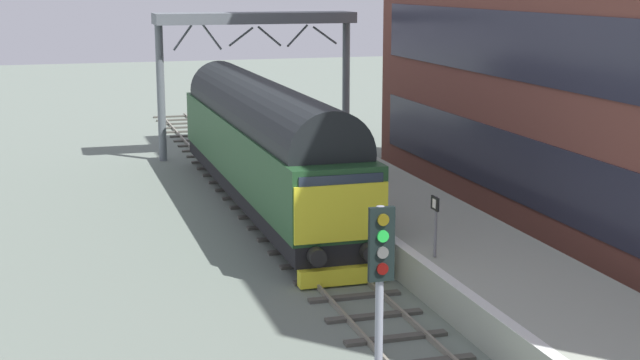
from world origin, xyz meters
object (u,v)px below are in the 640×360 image
Objects in this scene: waiting_passenger at (365,151)px; platform_number_sign at (435,217)px; diesel_locomotive at (263,140)px; signal_post_near at (380,297)px.

platform_number_sign is at bearing 177.89° from waiting_passenger.
diesel_locomotive is 18.54m from signal_post_near.
waiting_passenger reaches higher than platform_number_sign.
signal_post_near is 2.75× the size of platform_number_sign.
diesel_locomotive reaches higher than platform_number_sign.
diesel_locomotive is 4.23× the size of signal_post_near.
waiting_passenger is (1.63, 10.23, -0.12)m from platform_number_sign.
signal_post_near is at bearing 168.41° from waiting_passenger.
diesel_locomotive reaches higher than waiting_passenger.
platform_number_sign is 1.00× the size of waiting_passenger.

